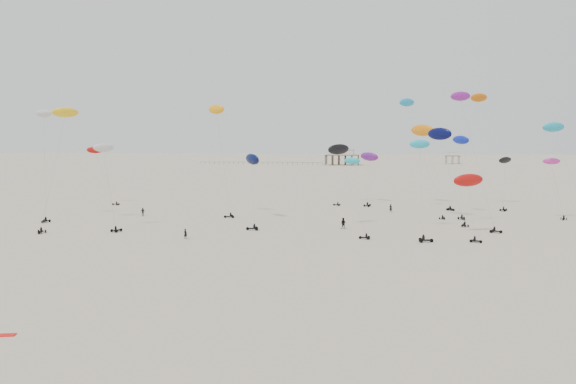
% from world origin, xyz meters
% --- Properties ---
extents(ground_plane, '(900.00, 900.00, 0.00)m').
position_xyz_m(ground_plane, '(0.00, 200.00, 0.00)').
color(ground_plane, beige).
extents(pavilion_main, '(21.00, 13.00, 9.80)m').
position_xyz_m(pavilion_main, '(-10.00, 350.00, 4.22)').
color(pavilion_main, brown).
rests_on(pavilion_main, ground).
extents(pavilion_small, '(9.00, 7.00, 8.00)m').
position_xyz_m(pavilion_small, '(60.00, 380.00, 3.49)').
color(pavilion_small, brown).
rests_on(pavilion_small, ground).
extents(pier_fence, '(80.20, 0.20, 1.50)m').
position_xyz_m(pier_fence, '(-62.00, 350.00, 0.77)').
color(pier_fence, black).
rests_on(pier_fence, ground).
extents(rig_0, '(4.17, 12.35, 17.03)m').
position_xyz_m(rig_0, '(30.50, 118.08, 11.90)').
color(rig_0, black).
rests_on(rig_0, ground).
extents(rig_1, '(9.58, 16.44, 26.82)m').
position_xyz_m(rig_1, '(21.06, 122.32, 19.03)').
color(rig_1, black).
rests_on(rig_1, ground).
extents(rig_2, '(9.44, 4.96, 14.30)m').
position_xyz_m(rig_2, '(-52.15, 125.30, 10.21)').
color(rig_2, black).
rests_on(rig_2, ground).
extents(rig_3, '(4.84, 2.94, 12.01)m').
position_xyz_m(rig_3, '(47.75, 114.79, 7.39)').
color(rig_3, black).
rests_on(rig_3, ground).
extents(rig_4, '(10.03, 11.45, 26.45)m').
position_xyz_m(rig_4, '(34.81, 132.14, 19.96)').
color(rig_4, black).
rests_on(rig_4, ground).
extents(rig_5, '(6.18, 17.98, 17.72)m').
position_xyz_m(rig_5, '(42.97, 137.21, 7.80)').
color(rig_5, black).
rests_on(rig_5, ground).
extents(rig_6, '(6.28, 16.25, 23.10)m').
position_xyz_m(rig_6, '(-42.58, 93.65, 16.49)').
color(rig_6, black).
rests_on(rig_6, ground).
extents(rig_7, '(8.65, 8.61, 23.85)m').
position_xyz_m(rig_7, '(29.70, 100.31, 15.81)').
color(rig_7, black).
rests_on(rig_7, ground).
extents(rig_8, '(7.06, 13.10, 18.73)m').
position_xyz_m(rig_8, '(25.98, 110.58, 14.57)').
color(rig_8, black).
rests_on(rig_8, ground).
extents(rig_10, '(7.73, 10.05, 19.17)m').
position_xyz_m(rig_10, '(47.08, 109.51, 13.32)').
color(rig_10, black).
rests_on(rig_10, ground).
extents(rig_11, '(3.56, 13.93, 18.05)m').
position_xyz_m(rig_11, '(21.11, 91.95, 8.00)').
color(rig_11, black).
rests_on(rig_11, ground).
extents(rig_12, '(6.80, 5.74, 22.47)m').
position_xyz_m(rig_12, '(-17.28, 108.62, 15.98)').
color(rig_12, black).
rests_on(rig_12, ground).
extents(rig_14, '(5.78, 11.42, 11.36)m').
position_xyz_m(rig_14, '(28.64, 93.83, 7.83)').
color(rig_14, black).
rests_on(rig_14, ground).
extents(rig_15, '(9.54, 15.20, 20.71)m').
position_xyz_m(rig_15, '(24.37, 136.33, 16.46)').
color(rig_15, black).
rests_on(rig_15, ground).
extents(rig_16, '(5.99, 13.42, 13.81)m').
position_xyz_m(rig_16, '(11.60, 137.90, 9.74)').
color(rig_16, black).
rests_on(rig_16, ground).
extents(rig_17, '(8.37, 14.70, 17.76)m').
position_xyz_m(rig_17, '(8.04, 96.46, 11.50)').
color(rig_17, black).
rests_on(rig_17, ground).
extents(rig_18, '(6.65, 16.75, 16.94)m').
position_xyz_m(rig_18, '(-9.28, 102.87, 9.36)').
color(rig_18, black).
rests_on(rig_18, ground).
extents(rig_19, '(6.59, 8.96, 21.45)m').
position_xyz_m(rig_19, '(-49.58, 99.19, 14.34)').
color(rig_19, black).
rests_on(rig_19, ground).
extents(rig_20, '(6.12, 10.24, 12.40)m').
position_xyz_m(rig_20, '(6.90, 137.31, 8.41)').
color(rig_20, black).
rests_on(rig_20, ground).
extents(rig_21, '(6.60, 6.26, 14.82)m').
position_xyz_m(rig_21, '(-31.08, 88.80, 8.82)').
color(rig_21, black).
rests_on(rig_21, ground).
extents(spectator_0, '(0.79, 0.64, 1.88)m').
position_xyz_m(spectator_0, '(-15.13, 82.14, 0.00)').
color(spectator_0, black).
rests_on(spectator_0, ground).
extents(spectator_1, '(1.24, 0.94, 2.26)m').
position_xyz_m(spectator_1, '(8.33, 96.09, 0.00)').
color(spectator_1, black).
rests_on(spectator_1, ground).
extents(spectator_2, '(1.19, 0.65, 1.99)m').
position_xyz_m(spectator_2, '(-32.75, 105.93, 0.00)').
color(spectator_2, black).
rests_on(spectator_2, ground).
extents(spectator_3, '(0.84, 0.66, 2.05)m').
position_xyz_m(spectator_3, '(16.68, 120.51, 0.00)').
color(spectator_3, black).
rests_on(spectator_3, ground).
extents(grounded_kite_b, '(1.92, 1.17, 0.07)m').
position_xyz_m(grounded_kite_b, '(-14.20, 38.45, 0.00)').
color(grounded_kite_b, red).
rests_on(grounded_kite_b, ground).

